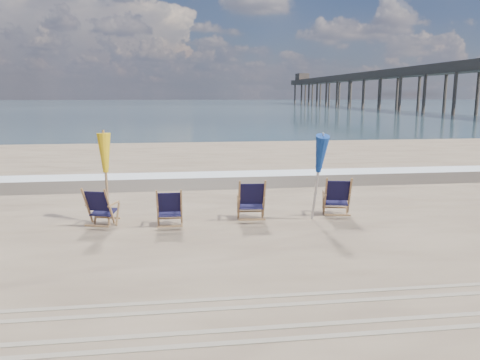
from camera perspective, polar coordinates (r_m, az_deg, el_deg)
The scene contains 11 objects.
ocean at distance 136.42m, azimuth -7.15°, elevation 9.12°, with size 400.00×400.00×0.00m, color #314752.
surf_foam at distance 16.98m, azimuth -2.74°, elevation 0.71°, with size 200.00×1.40×0.01m, color silver.
wet_sand_strip at distance 15.51m, azimuth -2.26°, elevation -0.22°, with size 200.00×2.60×0.00m, color #42362A.
tire_tracks at distance 6.43m, azimuth 6.19°, elevation -16.02°, with size 80.00×1.30×0.01m, color gray, non-canonical shape.
beach_chair_0 at distance 10.37m, azimuth -15.61°, elevation -3.36°, with size 0.59×0.67×0.92m, color black, non-canonical shape.
beach_chair_1 at distance 10.11m, azimuth -7.15°, elevation -3.46°, with size 0.58×0.65×0.90m, color black, non-canonical shape.
beach_chair_2 at distance 10.54m, azimuth 2.96°, elevation -2.53°, with size 0.65×0.73×1.01m, color black, non-canonical shape.
beach_chair_3 at distance 11.17m, azimuth 13.21°, elevation -2.08°, with size 0.64×0.72×0.99m, color black, non-canonical shape.
umbrella_yellow at distance 10.55m, azimuth -16.11°, elevation 2.60°, with size 0.30×0.30×2.02m.
umbrella_blue at distance 10.45m, azimuth 9.44°, elevation 3.15°, with size 0.30×0.30×2.09m.
fishing_pier at distance 91.34m, azimuth 18.26°, elevation 11.01°, with size 4.40×140.00×9.30m, color #4D4038, non-canonical shape.
Camera 1 is at (-1.42, -8.38, 2.86)m, focal length 35.00 mm.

